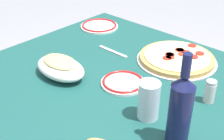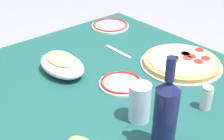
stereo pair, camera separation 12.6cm
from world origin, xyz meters
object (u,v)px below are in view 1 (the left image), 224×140
Objects in this scene: dining_table at (112,99)px; side_plate_near at (99,26)px; wine_bottle at (180,109)px; water_glass at (149,100)px; pepperoni_pizza at (177,58)px; side_plate_far at (123,82)px; baked_pasta_dish at (60,67)px; spice_shaker at (210,91)px.

dining_table is 0.54m from side_plate_near.
water_glass is at bearing 164.98° from wine_bottle.
pepperoni_pizza reaches higher than side_plate_near.
side_plate_far is at bearing 153.85° from water_glass.
dining_table is at bearing -112.93° from pepperoni_pizza.
side_plate_far is (-0.19, 0.09, -0.06)m from water_glass.
water_glass reaches higher than baked_pasta_dish.
water_glass is at bearing 3.80° from baked_pasta_dish.
wine_bottle reaches higher than baked_pasta_dish.
wine_bottle is 3.48× the size of spice_shaker.
baked_pasta_dish reaches higher than dining_table.
dining_table is 0.14m from side_plate_far.
water_glass is 1.55× the size of spice_shaker.
wine_bottle is 0.27m from spice_shaker.
spice_shaker reaches higher than side_plate_far.
baked_pasta_dish is 1.15× the size of side_plate_near.
pepperoni_pizza is at bearing 67.07° from dining_table.
baked_pasta_dish is at bearing 179.16° from wine_bottle.
side_plate_near is 1.18× the size of side_plate_far.
side_plate_near is 0.60m from side_plate_far.
spice_shaker is (0.30, 0.13, 0.03)m from side_plate_far.
side_plate_far is at bearing -11.38° from dining_table.
baked_pasta_dish reaches higher than side_plate_near.
pepperoni_pizza is at bearing -4.59° from side_plate_near.
pepperoni_pizza is 0.53m from wine_bottle.
side_plate_far is 2.02× the size of spice_shaker.
pepperoni_pizza is 1.71× the size of side_plate_near.
pepperoni_pizza is at bearing 122.34° from wine_bottle.
side_plate_far reaches higher than dining_table.
pepperoni_pizza is 2.02× the size of side_plate_far.
wine_bottle reaches higher than side_plate_near.
dining_table is 4.60× the size of baked_pasta_dish.
water_glass is 0.22m from side_plate_far.
dining_table is 0.34m from water_glass.
dining_table is 0.26m from baked_pasta_dish.
water_glass reaches higher than side_plate_near.
water_glass is at bearing -70.59° from pepperoni_pizza.
side_plate_near is at bearing 117.56° from baked_pasta_dish.
pepperoni_pizza is 0.31m from spice_shaker.
spice_shaker is at bearing 95.98° from wine_bottle.
baked_pasta_dish reaches higher than pepperoni_pizza.
dining_table is 3.10× the size of pepperoni_pizza.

